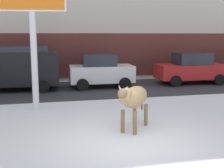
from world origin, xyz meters
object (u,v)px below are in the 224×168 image
car_white_hatchback (101,71)px  car_black_van (14,67)px  pedestrian_by_cars (195,64)px  cow_tan (134,98)px  car_red_sedan (191,68)px

car_white_hatchback → car_black_van: bearing=179.0°
car_white_hatchback → pedestrian_by_cars: bearing=19.1°
cow_tan → car_black_van: size_ratio=0.37×
car_black_van → car_red_sedan: size_ratio=1.10×
car_red_sedan → cow_tan: bearing=-128.1°
car_red_sedan → car_black_van: bearing=179.9°
car_black_van → car_white_hatchback: (4.59, -0.08, -0.32)m
cow_tan → car_black_van: bearing=118.8°
cow_tan → car_red_sedan: (5.95, 7.58, -0.09)m
cow_tan → pedestrian_by_cars: pedestrian_by_cars is taller
car_black_van → car_red_sedan: (10.14, -0.02, -0.33)m
cow_tan → car_white_hatchback: 7.53m
car_red_sedan → pedestrian_by_cars: 2.90m
cow_tan → car_red_sedan: size_ratio=0.41×
pedestrian_by_cars → car_white_hatchback: bearing=-160.9°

